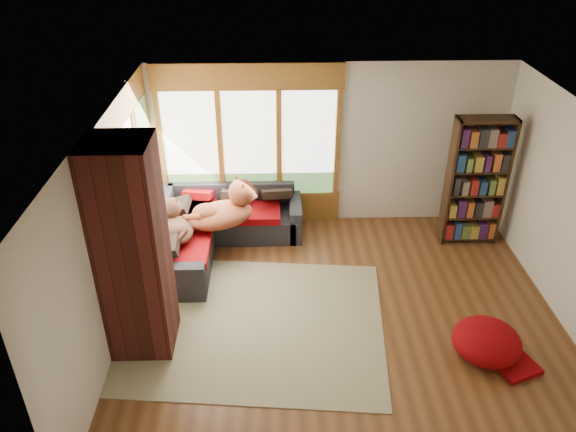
# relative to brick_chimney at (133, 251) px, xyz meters

# --- Properties ---
(floor) EXTENTS (5.50, 5.50, 0.00)m
(floor) POSITION_rel_brick_chimney_xyz_m (2.40, 0.35, -1.30)
(floor) COLOR #583218
(floor) RESTS_ON ground
(ceiling) EXTENTS (5.50, 5.50, 0.00)m
(ceiling) POSITION_rel_brick_chimney_xyz_m (2.40, 0.35, 1.30)
(ceiling) COLOR white
(wall_back) EXTENTS (5.50, 0.04, 2.60)m
(wall_back) POSITION_rel_brick_chimney_xyz_m (2.40, 2.85, 0.00)
(wall_back) COLOR silver
(wall_back) RESTS_ON ground
(wall_front) EXTENTS (5.50, 0.04, 2.60)m
(wall_front) POSITION_rel_brick_chimney_xyz_m (2.40, -2.15, 0.00)
(wall_front) COLOR silver
(wall_front) RESTS_ON ground
(wall_left) EXTENTS (0.04, 5.00, 2.60)m
(wall_left) POSITION_rel_brick_chimney_xyz_m (-0.35, 0.35, 0.00)
(wall_left) COLOR silver
(wall_left) RESTS_ON ground
(windows_back) EXTENTS (2.82, 0.10, 1.90)m
(windows_back) POSITION_rel_brick_chimney_xyz_m (1.20, 2.82, 0.05)
(windows_back) COLOR brown
(windows_back) RESTS_ON wall_back
(windows_left) EXTENTS (0.10, 2.62, 1.90)m
(windows_left) POSITION_rel_brick_chimney_xyz_m (-0.32, 1.55, 0.05)
(windows_left) COLOR brown
(windows_left) RESTS_ON wall_left
(roller_blind) EXTENTS (0.03, 0.72, 0.90)m
(roller_blind) POSITION_rel_brick_chimney_xyz_m (-0.29, 2.38, 0.45)
(roller_blind) COLOR #779B61
(roller_blind) RESTS_ON wall_left
(brick_chimney) EXTENTS (0.70, 0.70, 2.60)m
(brick_chimney) POSITION_rel_brick_chimney_xyz_m (0.00, 0.00, 0.00)
(brick_chimney) COLOR #471914
(brick_chimney) RESTS_ON ground
(sectional_sofa) EXTENTS (2.20, 2.20, 0.80)m
(sectional_sofa) POSITION_rel_brick_chimney_xyz_m (0.45, 2.05, -1.00)
(sectional_sofa) COLOR #222326
(sectional_sofa) RESTS_ON ground
(area_rug) EXTENTS (3.69, 2.96, 0.01)m
(area_rug) POSITION_rel_brick_chimney_xyz_m (1.17, 0.29, -1.29)
(area_rug) COLOR beige
(area_rug) RESTS_ON ground
(bookshelf) EXTENTS (0.85, 0.28, 1.99)m
(bookshelf) POSITION_rel_brick_chimney_xyz_m (4.54, 2.14, -0.30)
(bookshelf) COLOR #331F11
(bookshelf) RESTS_ON ground
(pouf) EXTENTS (0.84, 0.84, 0.43)m
(pouf) POSITION_rel_brick_chimney_xyz_m (3.99, -0.36, -1.07)
(pouf) COLOR #930609
(pouf) RESTS_ON area_rug
(dog_tan) EXTENTS (1.15, 1.00, 0.56)m
(dog_tan) POSITION_rel_brick_chimney_xyz_m (0.86, 1.92, -0.48)
(dog_tan) COLOR brown
(dog_tan) RESTS_ON sectional_sofa
(dog_brindle) EXTENTS (0.68, 0.86, 0.42)m
(dog_brindle) POSITION_rel_brick_chimney_xyz_m (0.16, 1.62, -0.55)
(dog_brindle) COLOR #371F15
(dog_brindle) RESTS_ON sectional_sofa
(throw_pillows) EXTENTS (1.98, 1.68, 0.45)m
(throw_pillows) POSITION_rel_brick_chimney_xyz_m (0.48, 2.20, -0.52)
(throw_pillows) COLOR black
(throw_pillows) RESTS_ON sectional_sofa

